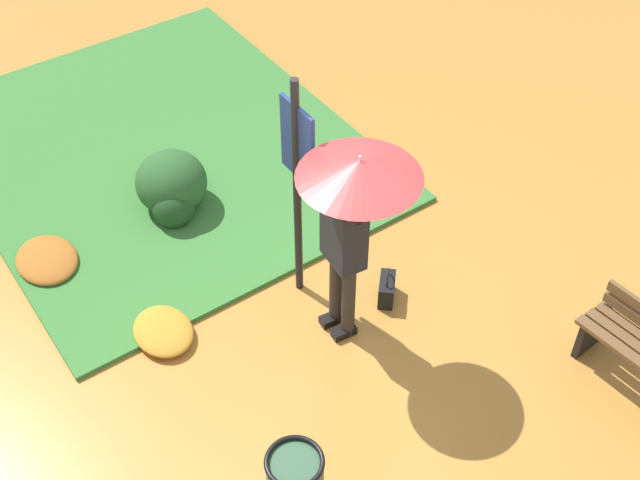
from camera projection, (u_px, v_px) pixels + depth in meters
name	position (u px, v px, depth m)	size (l,w,h in m)	color
ground_plane	(334.00, 353.00, 7.27)	(18.00, 18.00, 0.00)	#B27A33
grass_verge	(158.00, 150.00, 9.25)	(4.80, 4.00, 0.05)	#387533
person_with_umbrella	(352.00, 202.00, 6.36)	(0.96, 0.96, 2.04)	#2D2823
info_sign_post	(298.00, 167.00, 6.82)	(0.44, 0.07, 2.30)	black
handbag	(387.00, 289.00, 7.64)	(0.31, 0.31, 0.37)	black
shrub_cluster	(172.00, 187.00, 8.38)	(0.79, 0.72, 0.65)	#285628
leaf_pile_near_person	(163.00, 331.00, 7.36)	(0.63, 0.50, 0.14)	#C68428
leaf_pile_by_bench	(47.00, 260.00, 7.97)	(0.71, 0.57, 0.16)	#A86023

